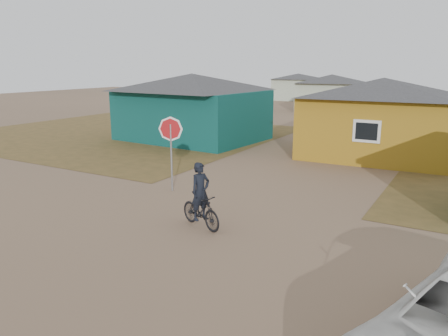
# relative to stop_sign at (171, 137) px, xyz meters

# --- Properties ---
(ground) EXTENTS (120.00, 120.00, 0.00)m
(ground) POSITION_rel_stop_sign_xyz_m (2.76, -3.68, -1.98)
(ground) COLOR #7D6048
(grass_nw) EXTENTS (20.00, 18.00, 0.00)m
(grass_nw) POSITION_rel_stop_sign_xyz_m (-11.24, 9.32, -1.98)
(grass_nw) COLOR brown
(grass_nw) RESTS_ON ground
(house_teal) EXTENTS (8.93, 7.08, 4.00)m
(house_teal) POSITION_rel_stop_sign_xyz_m (-5.74, 9.82, 0.07)
(house_teal) COLOR #0A3936
(house_teal) RESTS_ON ground
(house_yellow) EXTENTS (7.72, 6.76, 3.90)m
(house_yellow) POSITION_rel_stop_sign_xyz_m (5.26, 10.32, 0.02)
(house_yellow) COLOR #9C7118
(house_yellow) RESTS_ON ground
(house_pale_west) EXTENTS (7.04, 6.15, 3.60)m
(house_pale_west) POSITION_rel_stop_sign_xyz_m (-3.24, 30.32, -0.13)
(house_pale_west) COLOR #ADB99F
(house_pale_west) RESTS_ON ground
(house_pale_north) EXTENTS (6.28, 5.81, 3.40)m
(house_pale_north) POSITION_rel_stop_sign_xyz_m (-11.24, 42.32, -0.23)
(house_pale_north) COLOR #ADB99F
(house_pale_north) RESTS_ON ground
(stop_sign) EXTENTS (0.89, 0.07, 2.73)m
(stop_sign) POSITION_rel_stop_sign_xyz_m (0.00, 0.00, 0.00)
(stop_sign) COLOR gray
(stop_sign) RESTS_ON ground
(cyclist) EXTENTS (1.73, 1.01, 1.88)m
(cyclist) POSITION_rel_stop_sign_xyz_m (2.94, -2.59, -1.30)
(cyclist) COLOR black
(cyclist) RESTS_ON ground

